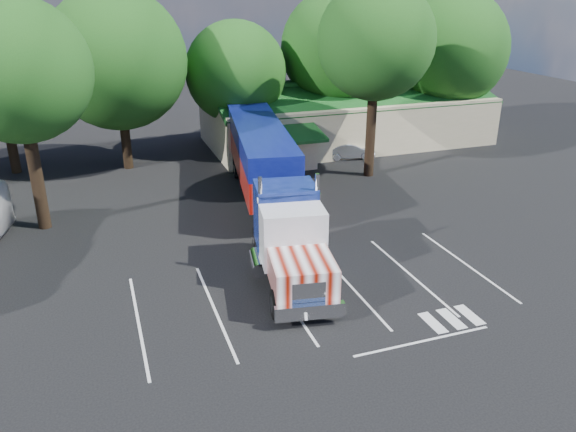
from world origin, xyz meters
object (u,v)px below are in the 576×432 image
object	(u,v)px
silver_sedan	(349,151)
semi_truck	(266,169)
bicycle	(242,185)
woman	(318,273)

from	to	relation	value
silver_sedan	semi_truck	bearing A→B (deg)	141.89
bicycle	silver_sedan	xyz separation A→B (m)	(10.20, 4.91, 0.16)
semi_truck	woman	size ratio (longest dim) A/B	13.20
semi_truck	silver_sedan	size ratio (longest dim) A/B	5.99
bicycle	semi_truck	bearing A→B (deg)	-81.42
semi_truck	woman	distance (m)	10.22
woman	silver_sedan	world-z (taller)	woman
woman	silver_sedan	xyz separation A→B (m)	(10.40, 18.91, -0.25)
semi_truck	bicycle	bearing A→B (deg)	106.38
silver_sedan	woman	bearing A→B (deg)	160.64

